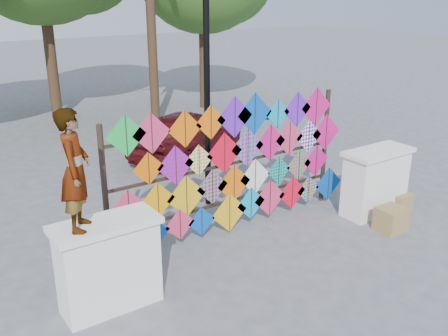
% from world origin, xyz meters
% --- Properties ---
extents(ground, '(80.00, 80.00, 0.00)m').
position_xyz_m(ground, '(0.00, 0.00, 0.00)').
color(ground, gray).
rests_on(ground, ground).
extents(parapet_left, '(1.40, 0.65, 1.28)m').
position_xyz_m(parapet_left, '(-2.70, -0.20, 0.65)').
color(parapet_left, white).
rests_on(parapet_left, ground).
extents(parapet_right, '(1.40, 0.65, 1.28)m').
position_xyz_m(parapet_right, '(2.70, -0.20, 0.65)').
color(parapet_right, white).
rests_on(parapet_right, ground).
extents(kite_rack, '(4.99, 0.24, 2.46)m').
position_xyz_m(kite_rack, '(0.14, 0.72, 1.23)').
color(kite_rack, black).
rests_on(kite_rack, ground).
extents(vendor_woman, '(0.60, 0.67, 1.54)m').
position_xyz_m(vendor_woman, '(-3.01, -0.20, 2.05)').
color(vendor_woman, '#99999E').
rests_on(vendor_woman, parapet_left).
extents(sedan, '(3.87, 2.77, 1.22)m').
position_xyz_m(sedan, '(1.56, 4.92, 0.61)').
color(sedan, '#500D12').
rests_on(sedan, ground).
extents(lamppost, '(0.28, 0.28, 4.46)m').
position_xyz_m(lamppost, '(0.30, 2.00, 2.69)').
color(lamppost, black).
rests_on(lamppost, ground).
extents(cardboard_box_near, '(0.49, 0.44, 0.44)m').
position_xyz_m(cardboard_box_near, '(2.34, -0.90, 0.22)').
color(cardboard_box_near, '#9B7F4B').
rests_on(cardboard_box_near, ground).
extents(cardboard_box_far, '(0.42, 0.39, 0.36)m').
position_xyz_m(cardboard_box_far, '(3.20, -0.42, 0.18)').
color(cardboard_box_far, '#9B7F4B').
rests_on(cardboard_box_far, ground).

